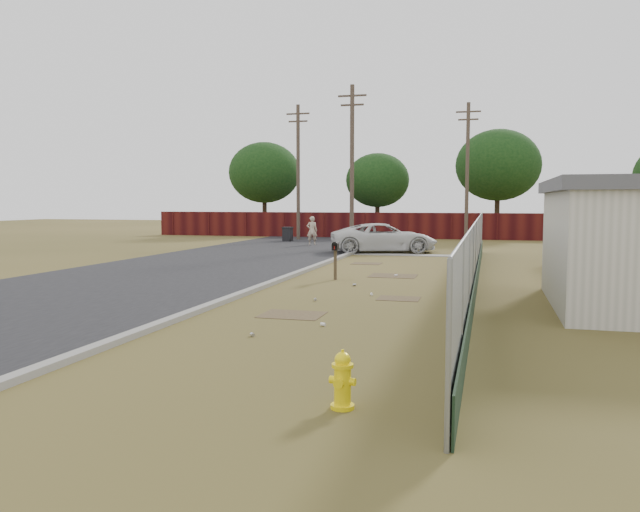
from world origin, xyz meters
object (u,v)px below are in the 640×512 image
(mailbox, at_px, (335,249))
(pickup_truck, at_px, (384,238))
(fire_hydrant, at_px, (342,381))
(trash_bin, at_px, (288,234))
(pedestrian, at_px, (312,231))

(mailbox, relative_size, pickup_truck, 0.24)
(fire_hydrant, distance_m, trash_bin, 32.68)
(fire_hydrant, relative_size, mailbox, 0.59)
(pickup_truck, xyz_separation_m, trash_bin, (-7.42, 7.04, -0.26))
(fire_hydrant, relative_size, pedestrian, 0.44)
(mailbox, bearing_deg, pedestrian, 108.61)
(fire_hydrant, height_order, mailbox, mailbox)
(trash_bin, bearing_deg, pickup_truck, -43.51)
(mailbox, xyz_separation_m, pedestrian, (-5.23, 15.53, -0.15))
(fire_hydrant, relative_size, pickup_truck, 0.14)
(fire_hydrant, distance_m, pickup_truck, 24.04)
(trash_bin, bearing_deg, pedestrian, -49.68)
(fire_hydrant, xyz_separation_m, pickup_truck, (-3.41, 23.79, 0.39))
(mailbox, bearing_deg, pickup_truck, 91.40)
(pickup_truck, height_order, trash_bin, pickup_truck)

